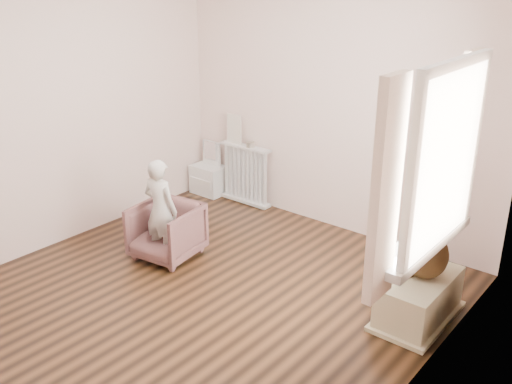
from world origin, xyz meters
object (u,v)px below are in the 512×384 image
Objects in this scene: radiator at (245,171)px; armchair at (166,231)px; toy_bench at (419,296)px; plush_cat at (448,205)px; child at (161,210)px; toy_vanity at (209,171)px; teddy_bear at (427,238)px.

radiator is 1.21× the size of armchair.
toy_bench is at bearing -20.38° from radiator.
radiator is 2.72× the size of plush_cat.
radiator is 0.91× the size of toy_bench.
radiator is 0.72× the size of child.
child is 2.34m from toy_bench.
teddy_bear is at bearing -15.77° from toy_vanity.
toy_bench is at bearing -16.47° from toy_vanity.
plush_cat reaches higher than toy_vanity.
armchair is 0.24m from child.
plush_cat is at bearing -7.91° from teddy_bear.
plush_cat reaches higher than teddy_bear.
child reaches higher than radiator.
radiator is 1.49m from armchair.
teddy_bear is (2.24, 0.57, 0.41)m from armchair.
toy_vanity is at bearing -69.33° from child.
toy_bench is at bearing 4.90° from armchair.
child is 2.33m from teddy_bear.
radiator is 2.90m from plush_cat.
teddy_bear is at bearing 105.01° from toy_bench.
child is 2.50m from plush_cat.
radiator reaches higher than armchair.
toy_vanity is 1.71m from child.
radiator is at bearing -177.35° from teddy_bear.
plush_cat is at bearing -17.43° from toy_bench.
radiator is 0.56m from toy_vanity.
child is 3.76× the size of plush_cat.
armchair is 0.75× the size of toy_bench.
radiator is 2.68m from teddy_bear.
toy_bench is (3.07, -0.91, -0.08)m from toy_vanity.
plush_cat reaches higher than toy_bench.
toy_bench is 0.81m from plush_cat.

